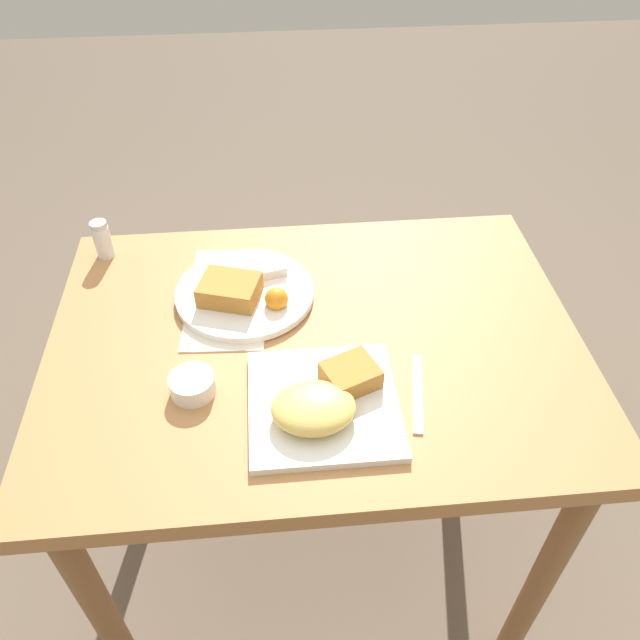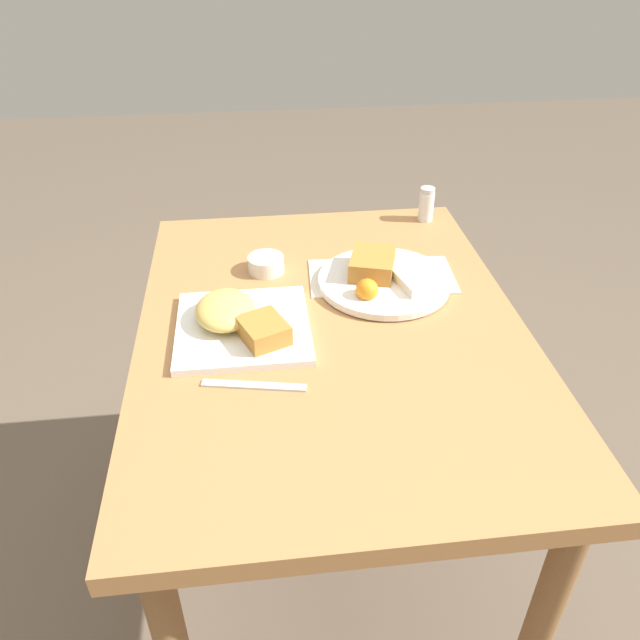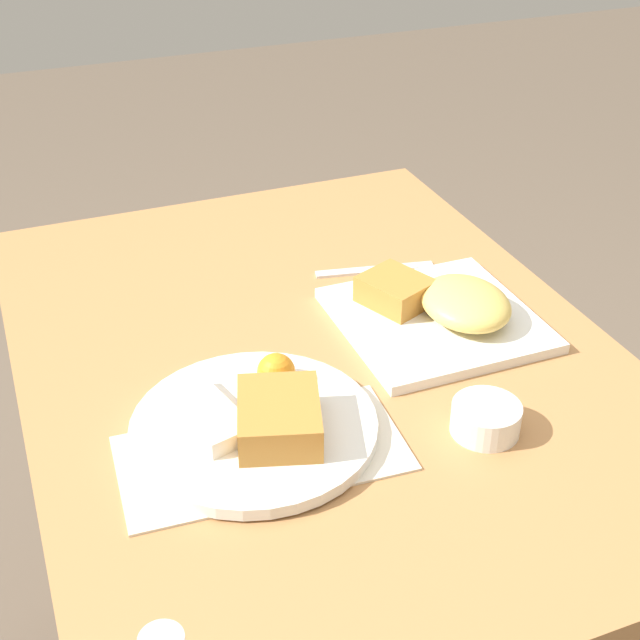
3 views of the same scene
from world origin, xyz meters
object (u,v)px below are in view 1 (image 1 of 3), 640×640
(plate_square_near, at_px, (323,402))
(plate_oval_far, at_px, (244,291))
(sauce_ramekin, at_px, (192,384))
(salt_shaker, at_px, (103,241))
(butter_knife, at_px, (418,392))

(plate_square_near, bearing_deg, plate_oval_far, 113.38)
(sauce_ramekin, xyz_separation_m, salt_shaker, (-0.20, 0.40, 0.02))
(sauce_ramekin, height_order, salt_shaker, salt_shaker)
(sauce_ramekin, height_order, butter_knife, sauce_ramekin)
(plate_square_near, xyz_separation_m, sauce_ramekin, (-0.21, 0.06, -0.00))
(salt_shaker, bearing_deg, plate_square_near, -47.70)
(plate_oval_far, xyz_separation_m, sauce_ramekin, (-0.09, -0.23, -0.00))
(plate_square_near, xyz_separation_m, plate_oval_far, (-0.13, 0.29, -0.00))
(salt_shaker, distance_m, butter_knife, 0.72)
(sauce_ramekin, distance_m, salt_shaker, 0.44)
(sauce_ramekin, relative_size, butter_knife, 0.44)
(plate_square_near, bearing_deg, salt_shaker, 132.30)
(salt_shaker, bearing_deg, butter_knife, -37.15)
(plate_square_near, height_order, butter_knife, plate_square_near)
(plate_square_near, height_order, salt_shaker, salt_shaker)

